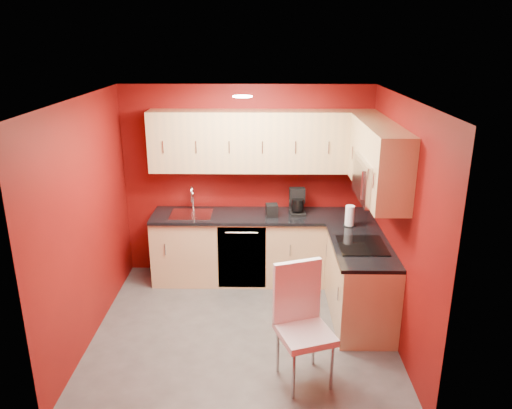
{
  "coord_description": "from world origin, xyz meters",
  "views": [
    {
      "loc": [
        0.21,
        -4.77,
        3.06
      ],
      "look_at": [
        0.13,
        0.55,
        1.26
      ],
      "focal_mm": 35.0,
      "sensor_mm": 36.0,
      "label": 1
    }
  ],
  "objects_px": {
    "microwave": "(378,179)",
    "napkin_holder": "(272,210)",
    "coffee_maker": "(298,202)",
    "dining_chair": "(305,328)",
    "paper_towel": "(350,216)",
    "sink": "(191,211)"
  },
  "relations": [
    {
      "from": "sink",
      "to": "dining_chair",
      "type": "relative_size",
      "value": 0.46
    },
    {
      "from": "sink",
      "to": "coffee_maker",
      "type": "relative_size",
      "value": 1.61
    },
    {
      "from": "napkin_holder",
      "to": "paper_towel",
      "type": "xyz_separation_m",
      "value": [
        0.92,
        -0.33,
        0.05
      ]
    },
    {
      "from": "microwave",
      "to": "napkin_holder",
      "type": "relative_size",
      "value": 4.88
    },
    {
      "from": "coffee_maker",
      "to": "paper_towel",
      "type": "relative_size",
      "value": 1.29
    },
    {
      "from": "paper_towel",
      "to": "dining_chair",
      "type": "height_order",
      "value": "paper_towel"
    },
    {
      "from": "sink",
      "to": "napkin_holder",
      "type": "xyz_separation_m",
      "value": [
        1.02,
        -0.07,
        0.04
      ]
    },
    {
      "from": "coffee_maker",
      "to": "paper_towel",
      "type": "xyz_separation_m",
      "value": [
        0.59,
        -0.41,
        -0.04
      ]
    },
    {
      "from": "microwave",
      "to": "napkin_holder",
      "type": "distance_m",
      "value": 1.57
    },
    {
      "from": "microwave",
      "to": "napkin_holder",
      "type": "bearing_deg",
      "value": 138.95
    },
    {
      "from": "coffee_maker",
      "to": "dining_chair",
      "type": "height_order",
      "value": "coffee_maker"
    },
    {
      "from": "microwave",
      "to": "coffee_maker",
      "type": "bearing_deg",
      "value": 126.19
    },
    {
      "from": "napkin_holder",
      "to": "paper_towel",
      "type": "bearing_deg",
      "value": -19.66
    },
    {
      "from": "sink",
      "to": "coffee_maker",
      "type": "xyz_separation_m",
      "value": [
        1.35,
        0.01,
        0.13
      ]
    },
    {
      "from": "paper_towel",
      "to": "dining_chair",
      "type": "xyz_separation_m",
      "value": [
        -0.65,
        -1.67,
        -0.47
      ]
    },
    {
      "from": "sink",
      "to": "paper_towel",
      "type": "height_order",
      "value": "sink"
    },
    {
      "from": "dining_chair",
      "to": "microwave",
      "type": "bearing_deg",
      "value": 33.95
    },
    {
      "from": "sink",
      "to": "napkin_holder",
      "type": "relative_size",
      "value": 3.34
    },
    {
      "from": "coffee_maker",
      "to": "paper_towel",
      "type": "distance_m",
      "value": 0.72
    },
    {
      "from": "microwave",
      "to": "coffee_maker",
      "type": "relative_size",
      "value": 2.35
    },
    {
      "from": "microwave",
      "to": "dining_chair",
      "type": "xyz_separation_m",
      "value": [
        -0.8,
        -1.06,
        -1.09
      ]
    },
    {
      "from": "sink",
      "to": "paper_towel",
      "type": "distance_m",
      "value": 1.98
    }
  ]
}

